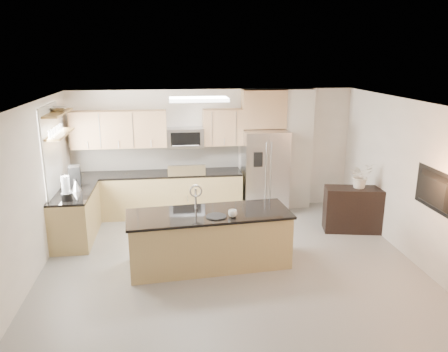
{
  "coord_description": "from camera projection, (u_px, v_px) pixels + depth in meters",
  "views": [
    {
      "loc": [
        -0.89,
        -5.93,
        3.31
      ],
      "look_at": [
        -0.0,
        1.3,
        1.27
      ],
      "focal_mm": 35.0,
      "sensor_mm": 36.0,
      "label": 1
    }
  ],
  "objects": [
    {
      "name": "floor",
      "position": [
        234.0,
        278.0,
        6.67
      ],
      "size": [
        6.5,
        6.5,
        0.0
      ],
      "primitive_type": "plane",
      "color": "gray",
      "rests_on": "ground"
    },
    {
      "name": "ceiling",
      "position": [
        236.0,
        108.0,
        5.96
      ],
      "size": [
        6.0,
        6.5,
        0.02
      ],
      "primitive_type": "cube",
      "color": "white",
      "rests_on": "wall_back"
    },
    {
      "name": "wall_back",
      "position": [
        213.0,
        150.0,
        9.42
      ],
      "size": [
        6.0,
        0.02,
        2.6
      ],
      "primitive_type": "cube",
      "color": "beige",
      "rests_on": "floor"
    },
    {
      "name": "wall_front",
      "position": [
        299.0,
        338.0,
        3.21
      ],
      "size": [
        6.0,
        0.02,
        2.6
      ],
      "primitive_type": "cube",
      "color": "beige",
      "rests_on": "floor"
    },
    {
      "name": "wall_left",
      "position": [
        18.0,
        206.0,
        5.96
      ],
      "size": [
        0.02,
        6.5,
        2.6
      ],
      "primitive_type": "cube",
      "color": "beige",
      "rests_on": "floor"
    },
    {
      "name": "wall_right",
      "position": [
        429.0,
        190.0,
        6.66
      ],
      "size": [
        0.02,
        6.5,
        2.6
      ],
      "primitive_type": "cube",
      "color": "beige",
      "rests_on": "floor"
    },
    {
      "name": "back_counter",
      "position": [
        157.0,
        193.0,
        9.19
      ],
      "size": [
        3.55,
        0.66,
        1.44
      ],
      "color": "tan",
      "rests_on": "floor"
    },
    {
      "name": "left_counter",
      "position": [
        76.0,
        215.0,
        8.0
      ],
      "size": [
        0.66,
        1.5,
        0.92
      ],
      "color": "tan",
      "rests_on": "floor"
    },
    {
      "name": "range",
      "position": [
        187.0,
        192.0,
        9.26
      ],
      "size": [
        0.76,
        0.64,
        1.14
      ],
      "color": "black",
      "rests_on": "floor"
    },
    {
      "name": "upper_cabinets",
      "position": [
        151.0,
        129.0,
        8.97
      ],
      "size": [
        3.5,
        0.33,
        0.75
      ],
      "color": "tan",
      "rests_on": "wall_back"
    },
    {
      "name": "microwave",
      "position": [
        185.0,
        138.0,
        9.06
      ],
      "size": [
        0.76,
        0.4,
        0.4
      ],
      "color": "#AFAFB2",
      "rests_on": "upper_cabinets"
    },
    {
      "name": "refrigerator",
      "position": [
        264.0,
        171.0,
        9.29
      ],
      "size": [
        0.92,
        0.78,
        1.78
      ],
      "color": "#AFAFB2",
      "rests_on": "floor"
    },
    {
      "name": "partition_column",
      "position": [
        297.0,
        150.0,
        9.49
      ],
      "size": [
        0.6,
        0.3,
        2.6
      ],
      "primitive_type": "cube",
      "color": "beige",
      "rests_on": "floor"
    },
    {
      "name": "window",
      "position": [
        52.0,
        152.0,
        7.64
      ],
      "size": [
        0.04,
        1.15,
        1.65
      ],
      "color": "white",
      "rests_on": "wall_left"
    },
    {
      "name": "shelf_lower",
      "position": [
        59.0,
        134.0,
        7.67
      ],
      "size": [
        0.3,
        1.2,
        0.04
      ],
      "primitive_type": "cube",
      "color": "brown",
      "rests_on": "wall_left"
    },
    {
      "name": "shelf_upper",
      "position": [
        57.0,
        113.0,
        7.57
      ],
      "size": [
        0.3,
        1.2,
        0.04
      ],
      "primitive_type": "cube",
      "color": "brown",
      "rests_on": "wall_left"
    },
    {
      "name": "ceiling_fixture",
      "position": [
        199.0,
        99.0,
        7.45
      ],
      "size": [
        1.0,
        0.5,
        0.06
      ],
      "primitive_type": "cube",
      "color": "white",
      "rests_on": "ceiling"
    },
    {
      "name": "island",
      "position": [
        209.0,
        239.0,
        7.0
      ],
      "size": [
        2.65,
        1.16,
        1.32
      ],
      "rotation": [
        0.0,
        0.0,
        0.09
      ],
      "color": "tan",
      "rests_on": "floor"
    },
    {
      "name": "credenza",
      "position": [
        353.0,
        209.0,
        8.37
      ],
      "size": [
        1.14,
        0.65,
        0.86
      ],
      "primitive_type": "cube",
      "rotation": [
        0.0,
        0.0,
        -0.19
      ],
      "color": "black",
      "rests_on": "floor"
    },
    {
      "name": "cup",
      "position": [
        233.0,
        213.0,
        6.7
      ],
      "size": [
        0.16,
        0.16,
        0.11
      ],
      "primitive_type": "imported",
      "rotation": [
        0.0,
        0.0,
        -0.17
      ],
      "color": "white",
      "rests_on": "island"
    },
    {
      "name": "platter",
      "position": [
        216.0,
        216.0,
        6.7
      ],
      "size": [
        0.41,
        0.41,
        0.02
      ],
      "primitive_type": "cylinder",
      "rotation": [
        0.0,
        0.0,
        0.35
      ],
      "color": "black",
      "rests_on": "island"
    },
    {
      "name": "blender",
      "position": [
        66.0,
        190.0,
        7.34
      ],
      "size": [
        0.18,
        0.18,
        0.42
      ],
      "color": "black",
      "rests_on": "left_counter"
    },
    {
      "name": "kettle",
      "position": [
        76.0,
        185.0,
        7.87
      ],
      "size": [
        0.18,
        0.18,
        0.22
      ],
      "color": "#AFAFB2",
      "rests_on": "left_counter"
    },
    {
      "name": "coffee_maker",
      "position": [
        75.0,
        177.0,
        8.12
      ],
      "size": [
        0.24,
        0.28,
        0.38
      ],
      "color": "black",
      "rests_on": "left_counter"
    },
    {
      "name": "bowl",
      "position": [
        58.0,
        108.0,
        7.65
      ],
      "size": [
        0.54,
        0.54,
        0.1
      ],
      "primitive_type": "imported",
      "rotation": [
        0.0,
        0.0,
        0.41
      ],
      "color": "#AFAFB2",
      "rests_on": "shelf_upper"
    },
    {
      "name": "flower_vase",
      "position": [
        361.0,
        169.0,
        8.18
      ],
      "size": [
        0.76,
        0.7,
        0.72
      ],
      "primitive_type": "imported",
      "rotation": [
        0.0,
        0.0,
        0.23
      ],
      "color": "silver",
      "rests_on": "credenza"
    },
    {
      "name": "television",
      "position": [
        431.0,
        191.0,
        6.45
      ],
      "size": [
        0.14,
        1.08,
        0.62
      ],
      "primitive_type": "imported",
      "rotation": [
        0.0,
        0.0,
        1.57
      ],
      "color": "black",
      "rests_on": "wall_right"
    }
  ]
}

